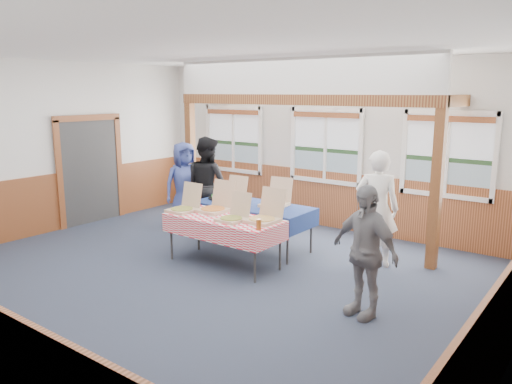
{
  "coord_description": "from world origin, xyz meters",
  "views": [
    {
      "loc": [
        4.69,
        -5.05,
        2.63
      ],
      "look_at": [
        0.16,
        1.0,
        1.1
      ],
      "focal_mm": 35.0,
      "sensor_mm": 36.0,
      "label": 1
    }
  ],
  "objects_px": {
    "man_blue": "(185,185)",
    "person_grey": "(364,251)",
    "table_left": "(253,208)",
    "woman_black": "(208,185)",
    "woman_white": "(377,209)",
    "table_right": "(224,221)"
  },
  "relations": [
    {
      "from": "woman_white",
      "to": "person_grey",
      "type": "xyz_separation_m",
      "value": [
        0.61,
        -1.74,
        -0.09
      ]
    },
    {
      "from": "table_right",
      "to": "woman_black",
      "type": "bearing_deg",
      "value": 148.63
    },
    {
      "from": "woman_black",
      "to": "man_blue",
      "type": "xyz_separation_m",
      "value": [
        -0.66,
        0.05,
        -0.07
      ]
    },
    {
      "from": "woman_white",
      "to": "man_blue",
      "type": "height_order",
      "value": "woman_white"
    },
    {
      "from": "woman_black",
      "to": "person_grey",
      "type": "distance_m",
      "value": 4.2
    },
    {
      "from": "table_left",
      "to": "man_blue",
      "type": "relative_size",
      "value": 1.33
    },
    {
      "from": "table_left",
      "to": "woman_black",
      "type": "xyz_separation_m",
      "value": [
        -1.27,
        0.27,
        0.2
      ]
    },
    {
      "from": "table_right",
      "to": "person_grey",
      "type": "height_order",
      "value": "person_grey"
    },
    {
      "from": "man_blue",
      "to": "person_grey",
      "type": "relative_size",
      "value": 1.05
    },
    {
      "from": "woman_white",
      "to": "table_right",
      "type": "bearing_deg",
      "value": 16.87
    },
    {
      "from": "woman_white",
      "to": "woman_black",
      "type": "height_order",
      "value": "woman_black"
    },
    {
      "from": "woman_white",
      "to": "person_grey",
      "type": "distance_m",
      "value": 1.85
    },
    {
      "from": "woman_white",
      "to": "man_blue",
      "type": "relative_size",
      "value": 1.07
    },
    {
      "from": "table_left",
      "to": "table_right",
      "type": "relative_size",
      "value": 1.15
    },
    {
      "from": "man_blue",
      "to": "person_grey",
      "type": "bearing_deg",
      "value": -86.32
    },
    {
      "from": "table_right",
      "to": "man_blue",
      "type": "height_order",
      "value": "man_blue"
    },
    {
      "from": "table_right",
      "to": "man_blue",
      "type": "distance_m",
      "value": 2.45
    },
    {
      "from": "woman_black",
      "to": "man_blue",
      "type": "height_order",
      "value": "woman_black"
    },
    {
      "from": "person_grey",
      "to": "woman_white",
      "type": "bearing_deg",
      "value": 125.23
    },
    {
      "from": "man_blue",
      "to": "table_left",
      "type": "bearing_deg",
      "value": -76.21
    },
    {
      "from": "man_blue",
      "to": "person_grey",
      "type": "height_order",
      "value": "man_blue"
    },
    {
      "from": "table_left",
      "to": "woman_black",
      "type": "distance_m",
      "value": 1.32
    }
  ]
}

